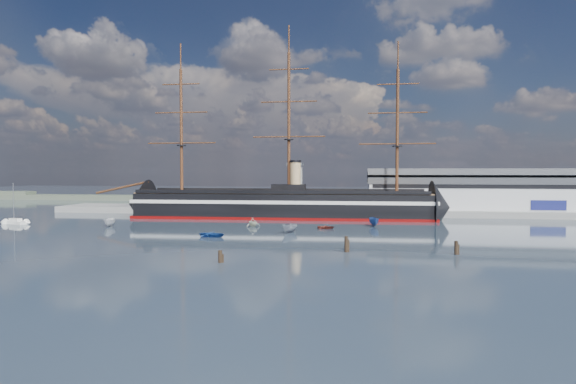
# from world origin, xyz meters

# --- Properties ---
(ground) EXTENTS (600.00, 600.00, 0.00)m
(ground) POSITION_xyz_m (0.00, 40.00, 0.00)
(ground) COLOR #212E3B
(ground) RESTS_ON ground
(quay) EXTENTS (180.00, 18.00, 2.00)m
(quay) POSITION_xyz_m (10.00, 76.00, 0.00)
(quay) COLOR slate
(quay) RESTS_ON ground
(warehouse) EXTENTS (63.00, 21.00, 11.60)m
(warehouse) POSITION_xyz_m (58.00, 80.00, 7.98)
(warehouse) COLOR #B7BABC
(warehouse) RESTS_ON ground
(quay_tower) EXTENTS (5.00, 5.00, 15.00)m
(quay_tower) POSITION_xyz_m (3.00, 73.00, 9.75)
(quay_tower) COLOR silver
(quay_tower) RESTS_ON ground
(shoreline) EXTENTS (120.00, 10.00, 4.00)m
(shoreline) POSITION_xyz_m (-139.23, 135.00, 1.45)
(shoreline) COLOR #3F4C38
(shoreline) RESTS_ON ground
(warship) EXTENTS (113.13, 19.15, 53.94)m
(warship) POSITION_xyz_m (-0.92, 60.00, 4.04)
(warship) COLOR black
(warship) RESTS_ON ground
(sailboat) EXTENTS (7.13, 4.15, 10.97)m
(sailboat) POSITION_xyz_m (-67.22, 31.96, 0.70)
(sailboat) COLOR white
(sailboat) RESTS_ON ground
(motorboat_a) EXTENTS (6.97, 3.79, 2.64)m
(motorboat_a) POSITION_xyz_m (-39.35, 30.80, 0.00)
(motorboat_a) COLOR silver
(motorboat_a) RESTS_ON ground
(motorboat_b) EXTENTS (1.92, 3.68, 1.63)m
(motorboat_b) POSITION_xyz_m (-7.18, 15.90, 0.00)
(motorboat_b) COLOR navy
(motorboat_b) RESTS_ON ground
(motorboat_c) EXTENTS (6.58, 4.73, 2.48)m
(motorboat_c) POSITION_xyz_m (8.30, 25.49, 0.00)
(motorboat_c) COLOR slate
(motorboat_c) RESTS_ON ground
(motorboat_d) EXTENTS (7.13, 6.66, 2.50)m
(motorboat_d) POSITION_xyz_m (-2.96, 36.46, 0.00)
(motorboat_d) COLOR beige
(motorboat_d) RESTS_ON ground
(motorboat_e) EXTENTS (1.11, 2.64, 1.22)m
(motorboat_e) POSITION_xyz_m (15.98, 34.36, 0.00)
(motorboat_e) COLOR maroon
(motorboat_e) RESTS_ON ground
(motorboat_f) EXTENTS (7.27, 3.50, 2.79)m
(motorboat_f) POSITION_xyz_m (27.90, 41.76, 0.00)
(motorboat_f) COLOR navy
(motorboat_f) RESTS_ON ground
(piling_near_mid) EXTENTS (0.64, 0.64, 2.62)m
(piling_near_mid) POSITION_xyz_m (3.01, -12.07, 0.00)
(piling_near_mid) COLOR black
(piling_near_mid) RESTS_ON ground
(piling_near_right) EXTENTS (0.64, 0.64, 3.50)m
(piling_near_right) POSITION_xyz_m (22.09, 0.84, 0.00)
(piling_near_right) COLOR black
(piling_near_right) RESTS_ON ground
(piling_far_right) EXTENTS (0.64, 0.64, 2.98)m
(piling_far_right) POSITION_xyz_m (40.80, 1.43, 0.00)
(piling_far_right) COLOR black
(piling_far_right) RESTS_ON ground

